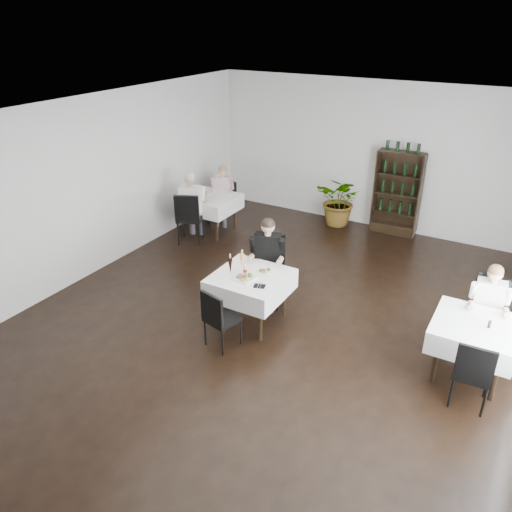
# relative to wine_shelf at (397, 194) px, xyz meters

# --- Properties ---
(room_shell) EXTENTS (9.00, 9.00, 9.00)m
(room_shell) POSITION_rel_wine_shelf_xyz_m (-0.60, -4.31, 0.65)
(room_shell) COLOR black
(room_shell) RESTS_ON ground
(wine_shelf) EXTENTS (0.90, 0.28, 1.75)m
(wine_shelf) POSITION_rel_wine_shelf_xyz_m (0.00, 0.00, 0.00)
(wine_shelf) COLOR black
(wine_shelf) RESTS_ON ground
(main_table) EXTENTS (1.03, 1.03, 0.77)m
(main_table) POSITION_rel_wine_shelf_xyz_m (-0.90, -4.31, -0.23)
(main_table) COLOR black
(main_table) RESTS_ON ground
(left_table) EXTENTS (0.98, 0.98, 0.77)m
(left_table) POSITION_rel_wine_shelf_xyz_m (-3.30, -1.81, -0.23)
(left_table) COLOR black
(left_table) RESTS_ON ground
(right_table) EXTENTS (0.98, 0.98, 0.77)m
(right_table) POSITION_rel_wine_shelf_xyz_m (2.10, -4.01, -0.23)
(right_table) COLOR black
(right_table) RESTS_ON ground
(potted_tree) EXTENTS (1.06, 0.94, 1.09)m
(potted_tree) POSITION_rel_wine_shelf_xyz_m (-1.13, -0.14, -0.30)
(potted_tree) COLOR #265E20
(potted_tree) RESTS_ON ground
(main_chair_far) EXTENTS (0.63, 0.63, 1.10)m
(main_chair_far) POSITION_rel_wine_shelf_xyz_m (-0.98, -3.64, -0.22)
(main_chair_far) COLOR black
(main_chair_far) RESTS_ON ground
(main_chair_near) EXTENTS (0.48, 0.48, 0.87)m
(main_chair_near) POSITION_rel_wine_shelf_xyz_m (-0.95, -5.09, -0.35)
(main_chair_near) COLOR black
(main_chair_near) RESTS_ON ground
(left_chair_far) EXTENTS (0.54, 0.54, 0.89)m
(left_chair_far) POSITION_rel_wine_shelf_xyz_m (-3.39, -1.12, -0.34)
(left_chair_far) COLOR black
(left_chair_far) RESTS_ON ground
(left_chair_near) EXTENTS (0.63, 0.63, 1.05)m
(left_chair_near) POSITION_rel_wine_shelf_xyz_m (-3.34, -2.53, -0.25)
(left_chair_near) COLOR black
(left_chair_near) RESTS_ON ground
(right_chair_far) EXTENTS (0.54, 0.54, 1.07)m
(right_chair_far) POSITION_rel_wine_shelf_xyz_m (2.18, -3.33, -0.24)
(right_chair_far) COLOR black
(right_chair_far) RESTS_ON ground
(right_chair_near) EXTENTS (0.43, 0.43, 0.90)m
(right_chair_near) POSITION_rel_wine_shelf_xyz_m (2.20, -4.61, -0.33)
(right_chair_near) COLOR black
(right_chair_near) RESTS_ON ground
(diner_main) EXTENTS (0.61, 0.65, 1.42)m
(diner_main) POSITION_rel_wine_shelf_xyz_m (-0.94, -3.75, -0.02)
(diner_main) COLOR #46464E
(diner_main) RESTS_ON ground
(diner_left_far) EXTENTS (0.54, 0.58, 1.27)m
(diner_left_far) POSITION_rel_wine_shelf_xyz_m (-3.36, -1.30, -0.11)
(diner_left_far) COLOR #46464E
(diner_left_far) RESTS_ON ground
(diner_left_near) EXTENTS (0.63, 0.67, 1.44)m
(diner_left_near) POSITION_rel_wine_shelf_xyz_m (-3.39, -2.35, -0.01)
(diner_left_near) COLOR #46464E
(diner_left_near) RESTS_ON ground
(diner_right_far) EXTENTS (0.51, 0.52, 1.31)m
(diner_right_far) POSITION_rel_wine_shelf_xyz_m (2.17, -3.45, -0.09)
(diner_right_far) COLOR #46464E
(diner_right_far) RESTS_ON ground
(plate_far) EXTENTS (0.25, 0.25, 0.07)m
(plate_far) POSITION_rel_wine_shelf_xyz_m (-0.77, -4.13, -0.06)
(plate_far) COLOR white
(plate_far) RESTS_ON main_table
(plate_near) EXTENTS (0.31, 0.31, 0.09)m
(plate_near) POSITION_rel_wine_shelf_xyz_m (-0.92, -4.45, -0.06)
(plate_near) COLOR white
(plate_near) RESTS_ON main_table
(pilsner_dark) EXTENTS (0.07, 0.07, 0.32)m
(pilsner_dark) POSITION_rel_wine_shelf_xyz_m (-1.17, -4.42, 0.05)
(pilsner_dark) COLOR black
(pilsner_dark) RESTS_ON main_table
(pilsner_lager) EXTENTS (0.07, 0.07, 0.31)m
(pilsner_lager) POSITION_rel_wine_shelf_xyz_m (-1.10, -4.21, 0.05)
(pilsner_lager) COLOR gold
(pilsner_lager) RESTS_ON main_table
(coke_bottle) EXTENTS (0.06, 0.06, 0.23)m
(coke_bottle) POSITION_rel_wine_shelf_xyz_m (-0.97, -4.35, 0.02)
(coke_bottle) COLOR silver
(coke_bottle) RESTS_ON main_table
(napkin_cutlery) EXTENTS (0.19, 0.17, 0.02)m
(napkin_cutlery) POSITION_rel_wine_shelf_xyz_m (-0.63, -4.53, -0.07)
(napkin_cutlery) COLOR black
(napkin_cutlery) RESTS_ON main_table
(pepper_mill) EXTENTS (0.05, 0.05, 0.10)m
(pepper_mill) POSITION_rel_wine_shelf_xyz_m (2.24, -4.03, -0.03)
(pepper_mill) COLOR black
(pepper_mill) RESTS_ON right_table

